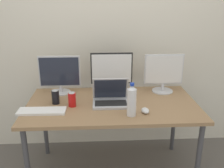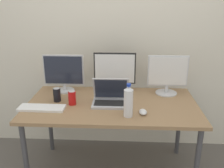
# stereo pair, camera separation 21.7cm
# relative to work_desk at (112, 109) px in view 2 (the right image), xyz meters

# --- Properties ---
(wall_back) EXTENTS (7.00, 0.08, 2.60)m
(wall_back) POSITION_rel_work_desk_xyz_m (0.00, 0.59, 0.62)
(wall_back) COLOR silver
(wall_back) RESTS_ON ground
(work_desk) EXTENTS (1.51, 0.82, 0.74)m
(work_desk) POSITION_rel_work_desk_xyz_m (0.00, 0.00, 0.00)
(work_desk) COLOR #424247
(work_desk) RESTS_ON ground
(monitor_left) EXTENTS (0.40, 0.19, 0.37)m
(monitor_left) POSITION_rel_work_desk_xyz_m (-0.49, 0.27, 0.25)
(monitor_left) COLOR silver
(monitor_left) RESTS_ON work_desk
(monitor_center) EXTENTS (0.41, 0.22, 0.39)m
(monitor_center) POSITION_rel_work_desk_xyz_m (0.01, 0.29, 0.26)
(monitor_center) COLOR black
(monitor_center) RESTS_ON work_desk
(monitor_right) EXTENTS (0.38, 0.21, 0.38)m
(monitor_right) POSITION_rel_work_desk_xyz_m (0.52, 0.26, 0.26)
(monitor_right) COLOR silver
(monitor_right) RESTS_ON work_desk
(laptop_silver) EXTENTS (0.31, 0.23, 0.23)m
(laptop_silver) POSITION_rel_work_desk_xyz_m (-0.01, -0.01, 0.12)
(laptop_silver) COLOR #B7B7BC
(laptop_silver) RESTS_ON work_desk
(keyboard_main) EXTENTS (0.39, 0.14, 0.02)m
(keyboard_main) POSITION_rel_work_desk_xyz_m (-0.59, -0.16, 0.07)
(keyboard_main) COLOR white
(keyboard_main) RESTS_ON work_desk
(mouse_by_keyboard) EXTENTS (0.07, 0.10, 0.04)m
(mouse_by_keyboard) POSITION_rel_work_desk_xyz_m (0.26, -0.21, 0.08)
(mouse_by_keyboard) COLOR silver
(mouse_by_keyboard) RESTS_ON work_desk
(water_bottle) EXTENTS (0.07, 0.07, 0.27)m
(water_bottle) POSITION_rel_work_desk_xyz_m (0.14, -0.25, 0.19)
(water_bottle) COLOR silver
(water_bottle) RESTS_ON work_desk
(soda_can_near_keyboard) EXTENTS (0.07, 0.07, 0.13)m
(soda_can_near_keyboard) POSITION_rel_work_desk_xyz_m (-0.35, -0.05, 0.13)
(soda_can_near_keyboard) COLOR red
(soda_can_near_keyboard) RESTS_ON work_desk
(soda_can_by_laptop) EXTENTS (0.07, 0.07, 0.13)m
(soda_can_by_laptop) POSITION_rel_work_desk_xyz_m (-0.50, 0.02, 0.13)
(soda_can_by_laptop) COLOR black
(soda_can_by_laptop) RESTS_ON work_desk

